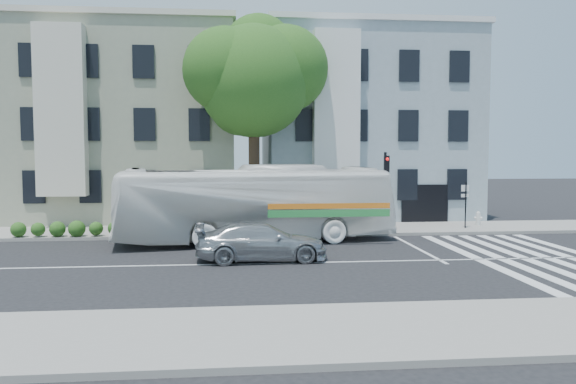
{
  "coord_description": "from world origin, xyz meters",
  "views": [
    {
      "loc": [
        -1.06,
        -19.79,
        3.98
      ],
      "look_at": [
        1.1,
        2.24,
        2.4
      ],
      "focal_mm": 35.0,
      "sensor_mm": 36.0,
      "label": 1
    }
  ],
  "objects": [
    {
      "name": "building_left",
      "position": [
        -7.0,
        15.0,
        5.5
      ],
      "size": [
        12.0,
        10.0,
        11.0
      ],
      "primitive_type": "cube",
      "color": "gray",
      "rests_on": "ground"
    },
    {
      "name": "sidewalk_near",
      "position": [
        0.0,
        -8.0,
        0.07
      ],
      "size": [
        80.0,
        4.0,
        0.15
      ],
      "primitive_type": "cube",
      "color": "gray",
      "rests_on": "ground"
    },
    {
      "name": "sedan",
      "position": [
        -0.05,
        0.58,
        0.7
      ],
      "size": [
        2.1,
        4.87,
        1.4
      ],
      "primitive_type": "imported",
      "rotation": [
        0.0,
        0.0,
        1.6
      ],
      "color": "#ADAFB4",
      "rests_on": "ground"
    },
    {
      "name": "traffic_signal",
      "position": [
        6.36,
        6.98,
        2.56
      ],
      "size": [
        0.42,
        0.52,
        3.97
      ],
      "rotation": [
        0.0,
        0.0,
        -0.13
      ],
      "color": "black",
      "rests_on": "ground"
    },
    {
      "name": "fire_hydrant",
      "position": [
        11.71,
        8.29,
        0.53
      ],
      "size": [
        0.42,
        0.28,
        0.74
      ],
      "rotation": [
        0.0,
        0.0,
        -0.39
      ],
      "color": "silver",
      "rests_on": "sidewalk_far"
    },
    {
      "name": "ground",
      "position": [
        0.0,
        0.0,
        0.0
      ],
      "size": [
        120.0,
        120.0,
        0.0
      ],
      "primitive_type": "plane",
      "color": "black",
      "rests_on": "ground"
    },
    {
      "name": "hedge",
      "position": [
        -6.45,
        6.3,
        0.5
      ],
      "size": [
        8.18,
        4.01,
        0.7
      ],
      "primitive_type": null,
      "rotation": [
        0.0,
        0.0,
        0.39
      ],
      "color": "#1E5C1E",
      "rests_on": "sidewalk_far"
    },
    {
      "name": "street_tree",
      "position": [
        0.06,
        8.74,
        7.83
      ],
      "size": [
        7.3,
        5.9,
        11.1
      ],
      "color": "#2D2116",
      "rests_on": "ground"
    },
    {
      "name": "sidewalk_far",
      "position": [
        0.0,
        8.0,
        0.07
      ],
      "size": [
        80.0,
        4.0,
        0.15
      ],
      "primitive_type": "cube",
      "color": "gray",
      "rests_on": "ground"
    },
    {
      "name": "far_sign_pole",
      "position": [
        10.59,
        7.36,
        1.64
      ],
      "size": [
        0.42,
        0.18,
        2.34
      ],
      "rotation": [
        0.0,
        0.0,
        0.15
      ],
      "color": "black",
      "rests_on": "sidewalk_far"
    },
    {
      "name": "building_right",
      "position": [
        7.0,
        15.0,
        5.5
      ],
      "size": [
        12.0,
        10.0,
        11.0
      ],
      "primitive_type": "cube",
      "color": "#879AA1",
      "rests_on": "ground"
    },
    {
      "name": "bus",
      "position": [
        -0.1,
        4.83,
        1.71
      ],
      "size": [
        4.78,
        12.55,
        3.41
      ],
      "primitive_type": "imported",
      "rotation": [
        0.0,
        0.0,
        1.73
      ],
      "color": "white",
      "rests_on": "ground"
    }
  ]
}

